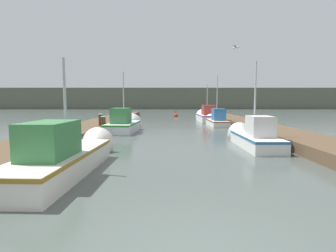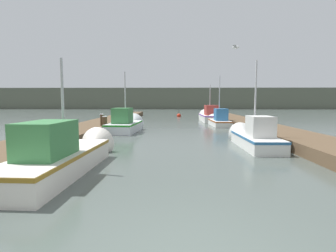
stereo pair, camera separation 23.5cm
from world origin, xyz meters
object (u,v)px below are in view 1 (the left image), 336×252
object	(u,v)px
mooring_piling_1	(209,112)
mooring_piling_0	(105,125)
fishing_boat_4	(208,116)
mooring_piling_2	(102,123)
channel_buoy	(177,116)
seagull_lead	(237,47)
fishing_boat_2	(126,124)
fishing_boat_3	(217,120)
fishing_boat_0	(70,154)
fishing_boat_1	(254,137)

from	to	relation	value
mooring_piling_1	mooring_piling_0	bearing A→B (deg)	-118.64
fishing_boat_4	mooring_piling_2	xyz separation A→B (m)	(-8.51, -10.29, 0.10)
mooring_piling_2	channel_buoy	world-z (taller)	mooring_piling_2
mooring_piling_0	mooring_piling_2	size ratio (longest dim) A/B	0.90
mooring_piling_2	seagull_lead	bearing A→B (deg)	-38.59
channel_buoy	seagull_lead	bearing A→B (deg)	-85.51
mooring_piling_0	seagull_lead	distance (m)	9.64
fishing_boat_2	mooring_piling_0	xyz separation A→B (m)	(-1.11, -1.59, 0.08)
fishing_boat_3	channel_buoy	xyz separation A→B (m)	(-3.18, 11.93, -0.27)
fishing_boat_4	channel_buoy	distance (m)	7.93
fishing_boat_0	fishing_boat_1	distance (m)	8.29
fishing_boat_0	channel_buoy	distance (m)	27.18
mooring_piling_2	seagull_lead	distance (m)	10.09
fishing_boat_0	fishing_boat_1	world-z (taller)	fishing_boat_1
mooring_piling_0	mooring_piling_1	distance (m)	19.28
fishing_boat_4	mooring_piling_2	size ratio (longest dim) A/B	4.48
fishing_boat_0	mooring_piling_0	world-z (taller)	fishing_boat_0
fishing_boat_1	mooring_piling_1	bearing A→B (deg)	87.01
fishing_boat_3	seagull_lead	distance (m)	12.25
fishing_boat_1	channel_buoy	size ratio (longest dim) A/B	4.62
fishing_boat_1	mooring_piling_2	bearing A→B (deg)	149.77
fishing_boat_4	seagull_lead	world-z (taller)	seagull_lead
fishing_boat_1	mooring_piling_2	xyz separation A→B (m)	(-8.45, 4.91, 0.19)
fishing_boat_1	fishing_boat_2	xyz separation A→B (m)	(-7.05, 6.04, 0.05)
channel_buoy	seagull_lead	distance (m)	23.89
fishing_boat_4	seagull_lead	distance (m)	16.63
fishing_boat_1	mooring_piling_1	xyz separation A→B (m)	(1.08, 21.37, 0.22)
fishing_boat_3	fishing_boat_4	size ratio (longest dim) A/B	0.84
mooring_piling_0	fishing_boat_3	bearing A→B (deg)	36.22
fishing_boat_0	fishing_boat_3	size ratio (longest dim) A/B	1.28
fishing_boat_2	mooring_piling_2	distance (m)	1.81
fishing_boat_1	fishing_boat_4	bearing A→B (deg)	89.68
fishing_boat_4	channel_buoy	world-z (taller)	fishing_boat_4
fishing_boat_1	mooring_piling_0	bearing A→B (deg)	151.29
fishing_boat_4	mooring_piling_0	xyz separation A→B (m)	(-8.22, -10.75, 0.04)
fishing_boat_3	channel_buoy	distance (m)	12.35
fishing_boat_0	seagull_lead	distance (m)	7.86
fishing_boat_2	seagull_lead	size ratio (longest dim) A/B	9.52
fishing_boat_1	fishing_boat_4	size ratio (longest dim) A/B	0.85
fishing_boat_4	channel_buoy	size ratio (longest dim) A/B	5.44
mooring_piling_1	seagull_lead	distance (m)	22.72
mooring_piling_1	channel_buoy	size ratio (longest dim) A/B	1.27
mooring_piling_0	mooring_piling_2	distance (m)	0.54
fishing_boat_3	mooring_piling_1	distance (m)	10.83
fishing_boat_4	mooring_piling_0	distance (m)	13.53
fishing_boat_0	fishing_boat_4	distance (m)	20.81
fishing_boat_3	mooring_piling_0	bearing A→B (deg)	-144.96
fishing_boat_0	seagull_lead	world-z (taller)	seagull_lead
mooring_piling_1	fishing_boat_4	bearing A→B (deg)	-99.39
fishing_boat_0	mooring_piling_0	xyz separation A→B (m)	(-1.11, 8.81, 0.08)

